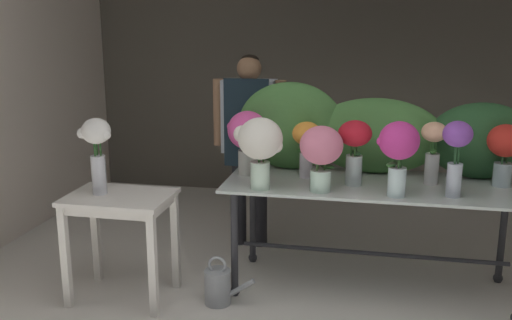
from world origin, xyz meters
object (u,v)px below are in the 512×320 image
(vase_white_roses_tall, at_px, (97,147))
(vase_peach_tulips, at_px, (433,148))
(vase_sunset_hydrangea, at_px, (306,141))
(vase_violet_anemones, at_px, (456,150))
(vase_fuchsia_snapdragons, at_px, (247,136))
(display_table_glass, at_px, (374,200))
(vase_ivory_roses, at_px, (260,144))
(vase_scarlet_dahlias, at_px, (505,148))
(side_table_white, at_px, (120,211))
(watering_can, at_px, (218,286))
(vase_crimson_stock, at_px, (355,144))
(florist, at_px, (249,131))
(vase_magenta_carnations, at_px, (399,148))
(vase_rosy_peonies, at_px, (321,151))

(vase_white_roses_tall, bearing_deg, vase_peach_tulips, 13.88)
(vase_sunset_hydrangea, distance_m, vase_violet_anemones, 1.02)
(vase_violet_anemones, bearing_deg, vase_sunset_hydrangea, 164.35)
(vase_fuchsia_snapdragons, distance_m, vase_violet_anemones, 1.43)
(display_table_glass, distance_m, vase_ivory_roses, 0.91)
(vase_scarlet_dahlias, bearing_deg, vase_white_roses_tall, -167.56)
(side_table_white, bearing_deg, watering_can, 2.95)
(vase_crimson_stock, xyz_separation_m, vase_white_roses_tall, (-1.68, -0.41, -0.01))
(display_table_glass, height_order, vase_sunset_hydrangea, vase_sunset_hydrangea)
(florist, relative_size, vase_violet_anemones, 3.30)
(vase_magenta_carnations, distance_m, vase_sunset_hydrangea, 0.71)
(vase_magenta_carnations, xyz_separation_m, vase_fuchsia_snapdragons, (-1.05, 0.34, -0.03))
(vase_rosy_peonies, bearing_deg, vase_sunset_hydrangea, 112.91)
(display_table_glass, xyz_separation_m, vase_fuchsia_snapdragons, (-0.92, 0.06, 0.41))
(vase_rosy_peonies, bearing_deg, vase_magenta_carnations, -1.70)
(display_table_glass, bearing_deg, vase_violet_anemones, -23.60)
(display_table_glass, height_order, vase_white_roses_tall, vase_white_roses_tall)
(vase_magenta_carnations, relative_size, watering_can, 1.38)
(vase_fuchsia_snapdragons, bearing_deg, vase_scarlet_dahlias, 1.62)
(vase_ivory_roses, relative_size, vase_white_roses_tall, 0.93)
(vase_peach_tulips, relative_size, vase_scarlet_dahlias, 1.02)
(vase_crimson_stock, bearing_deg, vase_peach_tulips, 14.31)
(vase_violet_anemones, bearing_deg, vase_peach_tulips, 111.91)
(display_table_glass, xyz_separation_m, florist, (-1.03, 0.65, 0.33))
(vase_peach_tulips, relative_size, vase_violet_anemones, 0.88)
(florist, bearing_deg, side_table_white, -119.84)
(vase_ivory_roses, relative_size, vase_fuchsia_snapdragons, 1.03)
(vase_violet_anemones, bearing_deg, vase_ivory_roses, -176.55)
(vase_peach_tulips, relative_size, vase_rosy_peonies, 0.99)
(vase_peach_tulips, bearing_deg, vase_magenta_carnations, -125.20)
(vase_ivory_roses, bearing_deg, vase_fuchsia_snapdragons, 115.11)
(vase_fuchsia_snapdragons, relative_size, vase_violet_anemones, 0.95)
(vase_magenta_carnations, bearing_deg, vase_white_roses_tall, -174.17)
(florist, distance_m, vase_crimson_stock, 1.15)
(vase_crimson_stock, xyz_separation_m, vase_magenta_carnations, (0.28, -0.21, 0.03))
(vase_magenta_carnations, relative_size, vase_violet_anemones, 0.99)
(vase_sunset_hydrangea, distance_m, vase_white_roses_tall, 1.44)
(vase_rosy_peonies, distance_m, vase_fuchsia_snapdragons, 0.65)
(florist, bearing_deg, vase_peach_tulips, -22.56)
(vase_scarlet_dahlias, bearing_deg, vase_rosy_peonies, -162.60)
(vase_fuchsia_snapdragons, bearing_deg, vase_violet_anemones, -10.99)
(vase_rosy_peonies, xyz_separation_m, vase_white_roses_tall, (-1.47, -0.21, 0.01))
(vase_magenta_carnations, bearing_deg, vase_rosy_peonies, 178.30)
(side_table_white, height_order, vase_crimson_stock, vase_crimson_stock)
(vase_crimson_stock, distance_m, vase_white_roses_tall, 1.73)
(vase_sunset_hydrangea, bearing_deg, vase_peach_tulips, 0.33)
(vase_fuchsia_snapdragons, xyz_separation_m, watering_can, (-0.09, -0.50, -0.95))
(vase_ivory_roses, relative_size, vase_magenta_carnations, 0.99)
(vase_fuchsia_snapdragons, distance_m, watering_can, 1.08)
(vase_crimson_stock, distance_m, vase_fuchsia_snapdragons, 0.78)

